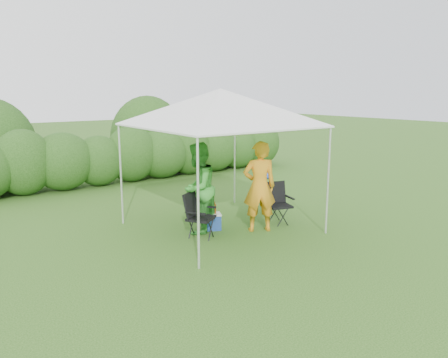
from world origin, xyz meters
TOP-DOWN VIEW (x-y plane):
  - ground at (0.00, 0.00)m, footprint 70.00×70.00m
  - hedge at (0.03, 6.00)m, footprint 13.01×1.53m
  - canopy at (0.00, 0.50)m, footprint 3.10×3.10m
  - chair_right at (1.22, 0.12)m, footprint 0.64×0.61m
  - chair_left at (-0.71, 0.30)m, footprint 0.70×0.68m
  - man at (0.54, -0.08)m, footprint 0.79×0.69m
  - woman at (-0.51, 0.56)m, footprint 1.10×1.03m
  - cooler at (-0.21, 0.54)m, footprint 0.48×0.43m
  - bottle at (-0.15, 0.50)m, footprint 0.07×0.07m
  - lawn_toy at (3.98, 3.95)m, footprint 0.56×0.47m

SIDE VIEW (x-z plane):
  - ground at x=0.00m, z-range 0.00..0.00m
  - lawn_toy at x=3.98m, z-range -0.01..0.27m
  - cooler at x=-0.21m, z-range 0.00..0.33m
  - bottle at x=-0.15m, z-range 0.33..0.59m
  - chair_right at x=1.22m, z-range 0.06..0.93m
  - chair_left at x=-0.71m, z-range 0.06..0.95m
  - hedge at x=0.03m, z-range -0.07..1.73m
  - woman at x=-0.51m, z-range 0.00..1.80m
  - man at x=0.54m, z-range 0.00..1.82m
  - canopy at x=0.00m, z-range 1.05..3.88m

